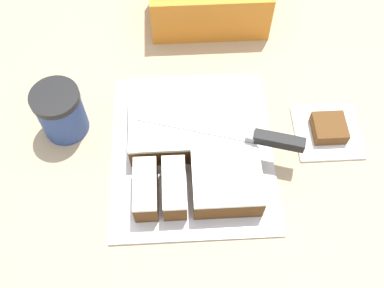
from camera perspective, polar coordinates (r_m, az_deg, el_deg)
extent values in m
plane|color=#4C4742|center=(1.81, 1.93, -14.86)|extent=(8.00, 8.00, 0.00)
cube|color=tan|center=(1.36, 2.51, -9.54)|extent=(1.40, 1.10, 0.94)
cube|color=silver|center=(0.91, 0.00, -1.01)|extent=(0.33, 0.37, 0.01)
cube|color=brown|center=(0.92, -0.19, 3.06)|extent=(0.25, 0.18, 0.05)
cube|color=white|center=(0.90, -0.20, 4.07)|extent=(0.25, 0.18, 0.01)
cube|color=brown|center=(0.85, 4.26, -5.08)|extent=(0.13, 0.12, 0.05)
cube|color=white|center=(0.83, 4.38, -4.22)|extent=(0.13, 0.12, 0.01)
cube|color=brown|center=(0.85, -5.87, -5.84)|extent=(0.04, 0.11, 0.05)
cube|color=white|center=(0.82, -6.05, -5.01)|extent=(0.04, 0.11, 0.01)
cube|color=brown|center=(0.85, -2.24, -5.70)|extent=(0.04, 0.11, 0.05)
cube|color=white|center=(0.82, -2.31, -4.86)|extent=(0.04, 0.11, 0.01)
cube|color=silver|center=(0.87, 0.28, 2.23)|extent=(0.23, 0.08, 0.00)
cube|color=slate|center=(0.86, 7.43, 1.03)|extent=(0.02, 0.03, 0.02)
cube|color=black|center=(0.86, 11.00, 0.43)|extent=(0.10, 0.05, 0.02)
cylinder|color=#334C8C|center=(0.94, -16.21, 3.69)|extent=(0.09, 0.09, 0.10)
cylinder|color=black|center=(0.90, -17.08, 5.69)|extent=(0.10, 0.10, 0.01)
cube|color=white|center=(0.98, 16.72, 1.63)|extent=(0.13, 0.13, 0.01)
cube|color=brown|center=(0.97, 16.97, 2.16)|extent=(0.07, 0.07, 0.03)
cube|color=orange|center=(1.11, 2.17, 17.70)|extent=(0.28, 0.15, 0.12)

